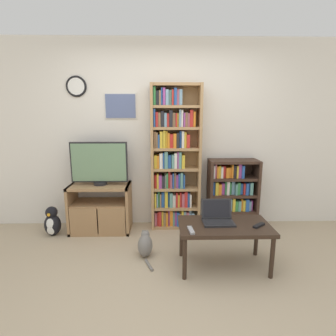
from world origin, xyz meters
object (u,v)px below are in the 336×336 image
bookshelf_tall (174,161)px  remote_near_laptop (259,225)px  television (99,163)px  cat (145,245)px  penguin_figurine (52,222)px  laptop (218,217)px  coffee_table (224,229)px  tv_stand (101,208)px  remote_far_from_laptop (191,230)px  bookshelf_short (231,195)px

bookshelf_tall → remote_near_laptop: size_ratio=13.11×
television → remote_near_laptop: size_ratio=4.97×
television → remote_near_laptop: television is taller
television → cat: 1.25m
cat → penguin_figurine: size_ratio=1.11×
penguin_figurine → remote_near_laptop: bearing=-18.6°
bookshelf_tall → penguin_figurine: (-1.63, -0.27, -0.78)m
television → laptop: (1.42, -0.86, -0.42)m
coffee_table → laptop: laptop is taller
tv_stand → remote_near_laptop: (1.83, -0.96, 0.15)m
bookshelf_tall → remote_far_from_laptop: bookshelf_tall is taller
coffee_table → remote_far_from_laptop: (-0.37, -0.15, 0.06)m
television → remote_far_from_laptop: television is taller
bookshelf_short → penguin_figurine: 2.46m
cat → bookshelf_tall: bearing=65.7°
cat → penguin_figurine: bearing=156.6°
bookshelf_short → television: bearing=-177.4°
laptop → penguin_figurine: bearing=159.7°
bookshelf_tall → penguin_figurine: size_ratio=4.98×
tv_stand → laptop: (1.44, -0.84, 0.20)m
bookshelf_short → coffee_table: bearing=-107.7°
tv_stand → coffee_table: size_ratio=0.86×
tv_stand → remote_near_laptop: 2.08m
bookshelf_tall → coffee_table: size_ratio=2.11×
penguin_figurine → tv_stand: bearing=12.7°
coffee_table → penguin_figurine: (-2.11, 0.77, -0.24)m
remote_far_from_laptop → penguin_figurine: remote_far_from_laptop is taller
tv_stand → cat: 0.96m
tv_stand → bookshelf_tall: bearing=7.2°
bookshelf_short → remote_far_from_laptop: (-0.69, -1.16, 0.01)m
television → coffee_table: size_ratio=0.80×
tv_stand → cat: bearing=-46.0°
laptop → remote_near_laptop: 0.42m
bookshelf_tall → remote_far_from_laptop: (0.12, -1.19, -0.48)m
coffee_table → penguin_figurine: coffee_table is taller
bookshelf_short → remote_far_from_laptop: bookshelf_short is taller
tv_stand → remote_far_from_laptop: tv_stand is taller
tv_stand → bookshelf_short: bearing=3.1°
tv_stand → coffee_table: 1.75m
television → penguin_figurine: bearing=-166.1°
tv_stand → coffee_table: bearing=-31.3°
bookshelf_tall → bookshelf_short: bookshelf_tall is taller
coffee_table → remote_near_laptop: size_ratio=6.21×
bookshelf_tall → laptop: 1.14m
remote_far_from_laptop → television: bearing=129.9°
tv_stand → television: television is taller
tv_stand → bookshelf_short: (1.82, 0.10, 0.14)m
bookshelf_short → cat: bookshelf_short is taller
bookshelf_short → coffee_table: 1.06m
cat → remote_far_from_laptop: bearing=-39.4°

